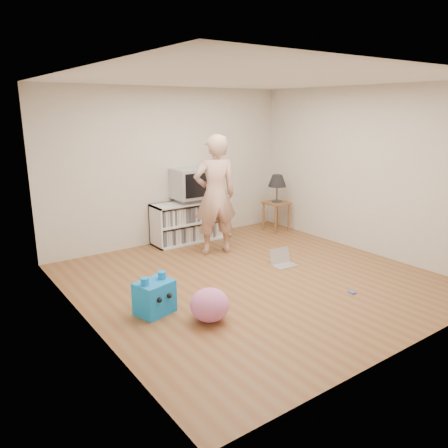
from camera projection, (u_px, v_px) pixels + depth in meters
The scene contains 13 objects.
ground at pixel (253, 279), 5.95m from camera, with size 4.50×4.50×0.00m, color brown.
walls at pixel (254, 185), 5.62m from camera, with size 4.52×4.52×2.60m.
ceiling at pixel (256, 79), 5.29m from camera, with size 4.50×4.50×0.01m, color white.
media_unit at pixel (191, 221), 7.61m from camera, with size 1.40×0.45×0.70m.
dvd_deck at pixel (191, 199), 7.50m from camera, with size 0.45×0.35×0.07m, color gray.
crt_tv at pixel (190, 183), 7.42m from camera, with size 0.60×0.53×0.50m.
side_table at pixel (276, 209), 8.22m from camera, with size 0.42×0.42×0.55m.
table_lamp at pixel (277, 181), 8.09m from camera, with size 0.34×0.34×0.52m.
person at pixel (215, 195), 6.80m from camera, with size 0.69×0.45×1.88m, color tan.
laptop at pixel (282, 261), 6.47m from camera, with size 0.37×0.31×0.24m.
playing_cards at pixel (352, 292), 5.49m from camera, with size 0.07×0.09×0.02m, color #4458B6.
plush_blue at pixel (155, 297), 4.91m from camera, with size 0.47×0.41×0.46m.
plush_pink at pixel (210, 305), 4.74m from camera, with size 0.43×0.43×0.37m, color pink.
Camera 1 is at (-3.56, -4.30, 2.25)m, focal length 35.00 mm.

